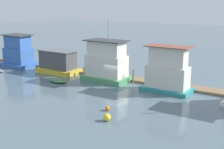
{
  "coord_description": "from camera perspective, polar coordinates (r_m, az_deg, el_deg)",
  "views": [
    {
      "loc": [
        20.65,
        -32.61,
        10.52
      ],
      "look_at": [
        0.0,
        -1.0,
        1.4
      ],
      "focal_mm": 50.0,
      "sensor_mm": 36.0,
      "label": 1
    }
  ],
  "objects": [
    {
      "name": "ground_plane",
      "position": [
        40.01,
        0.78,
        -1.67
      ],
      "size": [
        200.0,
        200.0,
        0.0
      ],
      "primitive_type": "plane",
      "color": "slate"
    },
    {
      "name": "houseboat_teal",
      "position": [
        36.72,
        10.13,
        0.43
      ],
      "size": [
        5.77,
        3.25,
        5.36
      ],
      "color": "teal",
      "rests_on": "ground_plane"
    },
    {
      "name": "houseboat_blue",
      "position": [
        52.12,
        -16.76,
        3.84
      ],
      "size": [
        5.36,
        3.87,
        5.12
      ],
      "color": "#3866B7",
      "rests_on": "ground_plane"
    },
    {
      "name": "mooring_post_centre",
      "position": [
        40.11,
        3.9,
        -0.29
      ],
      "size": [
        0.21,
        0.21,
        1.86
      ],
      "primitive_type": "cylinder",
      "color": "#846B4C",
      "rests_on": "ground_plane"
    },
    {
      "name": "mooring_post_near_right",
      "position": [
        44.48,
        -5.05,
        0.67
      ],
      "size": [
        0.29,
        0.29,
        1.24
      ],
      "primitive_type": "cylinder",
      "color": "#846B4C",
      "rests_on": "ground_plane"
    },
    {
      "name": "houseboat_green",
      "position": [
        40.88,
        -1.02,
        2.12
      ],
      "size": [
        6.11,
        3.7,
        8.09
      ],
      "color": "#4C9360",
      "rests_on": "ground_plane"
    },
    {
      "name": "buoy_yellow",
      "position": [
        27.88,
        -0.94,
        -7.82
      ],
      "size": [
        0.7,
        0.7,
        0.7
      ],
      "primitive_type": "sphere",
      "color": "yellow",
      "rests_on": "ground_plane"
    },
    {
      "name": "buoy_orange",
      "position": [
        30.4,
        -0.87,
        -6.19
      ],
      "size": [
        0.48,
        0.48,
        0.48
      ],
      "primitive_type": "sphere",
      "color": "orange",
      "rests_on": "ground_plane"
    },
    {
      "name": "dock_walkway",
      "position": [
        42.23,
        2.77,
        -0.65
      ],
      "size": [
        51.0,
        2.15,
        0.3
      ],
      "primitive_type": "cube",
      "color": "#846B4C",
      "rests_on": "ground_plane"
    },
    {
      "name": "dinghy_green",
      "position": [
        41.17,
        -9.93,
        -1.14
      ],
      "size": [
        2.72,
        1.36,
        0.41
      ],
      "color": "#47844C",
      "rests_on": "ground_plane"
    },
    {
      "name": "houseboat_yellow",
      "position": [
        46.33,
        -9.86,
        2.19
      ],
      "size": [
        6.22,
        3.35,
        3.34
      ],
      "color": "gold",
      "rests_on": "ground_plane"
    }
  ]
}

